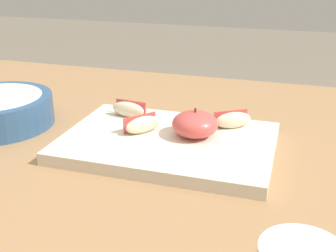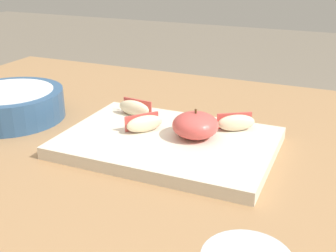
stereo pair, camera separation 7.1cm
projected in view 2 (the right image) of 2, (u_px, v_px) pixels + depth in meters
The scene contains 7 objects.
dining_table at pixel (147, 198), 0.77m from camera, with size 1.28×0.92×0.77m.
cutting_board at pixel (168, 143), 0.72m from camera, with size 0.35×0.24×0.02m.
apple_half_skin_up at pixel (195, 125), 0.71m from camera, with size 0.08×0.08×0.05m.
apple_wedge_right at pixel (134, 108), 0.81m from camera, with size 0.07×0.03×0.03m.
apple_wedge_middle at pixel (236, 123), 0.74m from camera, with size 0.07×0.05×0.03m.
apple_wedge_left at pixel (144, 124), 0.73m from camera, with size 0.06×0.06×0.03m.
ceramic_fruit_bowl at pixel (10, 104), 0.84m from camera, with size 0.21×0.21×0.06m.
Camera 2 is at (0.30, -0.60, 1.08)m, focal length 45.57 mm.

